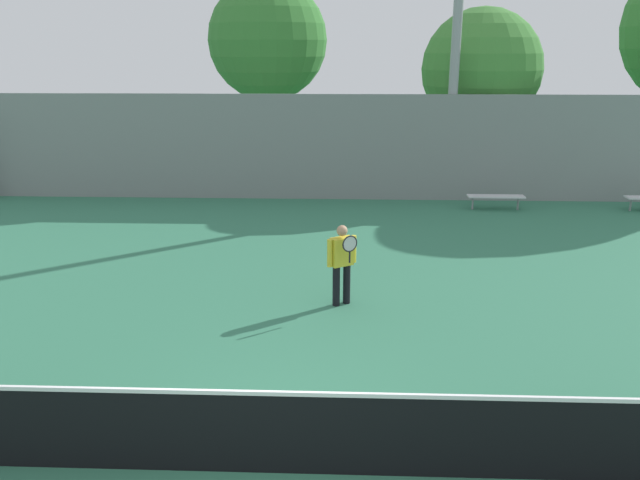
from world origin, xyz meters
name	(u,v)px	position (x,y,z in m)	size (l,w,h in m)	color
ground_plane	(261,472)	(0.00, 0.00, 0.00)	(100.00, 100.00, 0.00)	#337556
tennis_net	(260,432)	(0.00, 0.00, 0.54)	(11.85, 0.09, 1.07)	#99999E
tennis_player	(342,260)	(0.91, 4.96, 0.90)	(0.56, 0.53, 1.57)	black
bench_courtside_far	(496,197)	(5.51, 12.35, 0.39)	(1.69, 0.40, 0.43)	silver
light_pole_far_right	(459,4)	(4.27, 13.70, 5.92)	(0.90, 0.60, 10.55)	#939399
back_fence	(314,148)	(0.00, 13.52, 1.66)	(26.41, 0.06, 3.31)	gray
tree_green_tall	(268,41)	(-1.83, 17.14, 4.89)	(4.23, 4.23, 7.03)	brown
tree_dark_dense	(481,69)	(5.51, 15.78, 3.97)	(4.01, 4.01, 5.98)	brown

